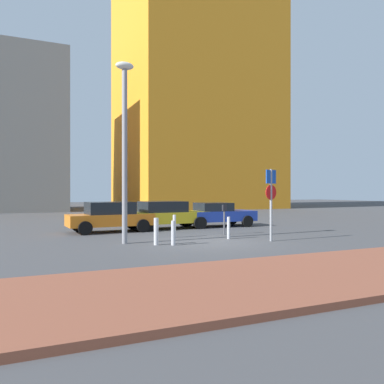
# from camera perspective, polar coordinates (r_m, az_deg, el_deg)

# --- Properties ---
(ground_plane) EXTENTS (120.00, 120.00, 0.00)m
(ground_plane) POSITION_cam_1_polar(r_m,az_deg,el_deg) (15.19, 2.58, -7.47)
(ground_plane) COLOR #424244
(sidewalk_brick) EXTENTS (40.00, 4.21, 0.14)m
(sidewalk_brick) POSITION_cam_1_polar(r_m,az_deg,el_deg) (9.86, 19.88, -11.20)
(sidewalk_brick) COLOR brown
(sidewalk_brick) RESTS_ON ground
(parked_car_orange) EXTENTS (4.18, 2.12, 1.48)m
(parked_car_orange) POSITION_cam_1_polar(r_m,az_deg,el_deg) (19.25, -12.09, -3.55)
(parked_car_orange) COLOR orange
(parked_car_orange) RESTS_ON ground
(parked_car_yellow) EXTENTS (4.32, 2.27, 1.47)m
(parked_car_yellow) POSITION_cam_1_polar(r_m,az_deg,el_deg) (20.52, -3.90, -3.33)
(parked_car_yellow) COLOR gold
(parked_car_yellow) RESTS_ON ground
(parked_car_blue) EXTENTS (4.25, 2.06, 1.36)m
(parked_car_blue) POSITION_cam_1_polar(r_m,az_deg,el_deg) (21.76, 3.66, -3.30)
(parked_car_blue) COLOR #1E389E
(parked_car_blue) RESTS_ON ground
(parking_sign_post) EXTENTS (0.59, 0.16, 2.89)m
(parking_sign_post) POSITION_cam_1_polar(r_m,az_deg,el_deg) (15.64, 11.69, -0.56)
(parking_sign_post) COLOR gray
(parking_sign_post) RESTS_ON ground
(parking_meter) EXTENTS (0.18, 0.14, 1.38)m
(parking_meter) POSITION_cam_1_polar(r_m,az_deg,el_deg) (17.73, 4.83, -3.48)
(parking_meter) COLOR #4C4C51
(parking_meter) RESTS_ON ground
(street_lamp) EXTENTS (0.70, 0.36, 6.96)m
(street_lamp) POSITION_cam_1_polar(r_m,az_deg,el_deg) (14.99, -10.01, 8.13)
(street_lamp) COLOR gray
(street_lamp) RESTS_ON ground
(traffic_bollard_near) EXTENTS (0.13, 0.13, 0.93)m
(traffic_bollard_near) POSITION_cam_1_polar(r_m,az_deg,el_deg) (16.20, 5.48, -5.34)
(traffic_bollard_near) COLOR #B7B7BC
(traffic_bollard_near) RESTS_ON ground
(traffic_bollard_mid) EXTENTS (0.16, 0.16, 0.91)m
(traffic_bollard_mid) POSITION_cam_1_polar(r_m,az_deg,el_deg) (14.27, -2.80, -6.11)
(traffic_bollard_mid) COLOR #B7B7BC
(traffic_bollard_mid) RESTS_ON ground
(traffic_bollard_far) EXTENTS (0.13, 0.13, 0.99)m
(traffic_bollard_far) POSITION_cam_1_polar(r_m,az_deg,el_deg) (16.61, -2.65, -5.11)
(traffic_bollard_far) COLOR #B7B7BC
(traffic_bollard_far) RESTS_ON ground
(traffic_bollard_edge) EXTENTS (0.18, 0.18, 1.01)m
(traffic_bollard_edge) POSITION_cam_1_polar(r_m,az_deg,el_deg) (14.35, -5.36, -5.88)
(traffic_bollard_edge) COLOR #B7B7BC
(traffic_bollard_edge) RESTS_ON ground
(building_colorful_midrise) EXTENTS (17.08, 17.34, 28.99)m
(building_colorful_midrise) POSITION_cam_1_polar(r_m,az_deg,el_deg) (50.15, 0.09, 14.53)
(building_colorful_midrise) COLOR orange
(building_colorful_midrise) RESTS_ON ground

